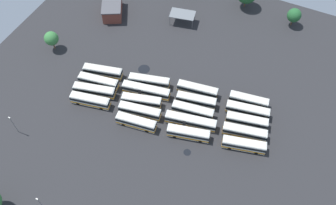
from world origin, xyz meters
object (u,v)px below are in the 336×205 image
Objects in this scene: bus_row2_slot1 at (190,121)px; depot_building at (112,8)px; bus_row1_slot2 at (142,101)px; bus_row2_slot3 at (196,100)px; bus_row1_slot3 at (146,90)px; bus_row3_slot0 at (244,145)px; bus_row1_slot0 at (136,122)px; bus_row3_slot3 at (248,110)px; maintenance_shelter at (183,14)px; bus_row0_slot2 at (94,91)px; bus_row3_slot2 at (247,121)px; bus_row1_slot4 at (149,81)px; bus_row1_slot1 at (140,111)px; bus_row2_slot2 at (193,111)px; tree_northeast at (294,15)px; bus_row3_slot4 at (249,101)px; bus_row0_slot4 at (103,72)px; bus_row3_slot1 at (245,132)px; bus_row0_slot1 at (90,100)px; lamp_post_near_entrance at (14,124)px; tree_northwest at (51,38)px; lamp_post_far_corner at (42,205)px; bus_row0_slot3 at (99,82)px; bus_row2_slot0 at (188,133)px; bus_row2_slot4 at (197,90)px.

depot_building is at bearing 144.62° from bus_row2_slot1.
bus_row1_slot2 and bus_row2_slot3 have the same top height.
bus_row3_slot0 is at bearing -8.58° from bus_row1_slot3.
bus_row1_slot0 and bus_row3_slot3 have the same top height.
maintenance_shelter reaches higher than bus_row1_slot3.
bus_row0_slot2 is 45.87m from bus_row3_slot2.
bus_row1_slot0 is (16.76, -4.48, -0.00)m from bus_row0_slot2.
bus_row1_slot4 is 1.06× the size of bus_row2_slot3.
bus_row1_slot1 is 14.94m from bus_row2_slot1.
bus_row1_slot4 is at bearing 101.31° from bus_row1_slot3.
tree_northeast is (16.36, 49.78, 2.59)m from bus_row2_slot2.
bus_row3_slot0 is at bearing 11.89° from bus_row1_slot0.
bus_row0_slot2 is 1.01× the size of bus_row1_slot4.
bus_row3_slot4 is (43.09, 16.53, -0.00)m from bus_row0_slot2.
bus_row1_slot4 is at bearing 10.86° from bus_row0_slot4.
bus_row1_slot4 is 15.87m from bus_row2_slot3.
bus_row3_slot1 is at bearing -14.21° from bus_row2_slot3.
bus_row0_slot1 is at bearing -163.36° from bus_row3_slot2.
lamp_post_near_entrance reaches higher than tree_northeast.
tree_northeast reaches higher than bus_row1_slot2.
bus_row3_slot1 is 68.25m from tree_northwest.
lamp_post_far_corner is at bearing -35.77° from lamp_post_near_entrance.
bus_row3_slot2 and bus_row3_slot4 have the same top height.
bus_row0_slot1 and bus_row0_slot3 have the same top height.
bus_row0_slot1 and bus_row2_slot0 have the same top height.
depot_building is 73.36m from lamp_post_far_corner.
bus_row2_slot2 is at bearing 178.67° from bus_row3_slot1.
bus_row2_slot4 is at bearing 177.66° from bus_row3_slot3.
bus_row1_slot0 is at bearing -82.47° from maintenance_shelter.
tree_northwest reaches higher than bus_row3_slot2.
bus_row1_slot2 is 1.00× the size of bus_row2_slot3.
bus_row3_slot4 is (13.46, 10.45, -0.00)m from bus_row2_slot2.
bus_row2_slot4 and bus_row3_slot1 have the same top height.
bus_row3_slot4 is (15.20, 2.83, -0.00)m from bus_row2_slot4.
bus_row0_slot3 is at bearing 177.41° from bus_row1_slot2.
bus_row0_slot4 is 16.89m from bus_row1_slot2.
lamp_post_near_entrance reaches higher than tree_northwest.
tree_northeast is at bearing 23.61° from maintenance_shelter.
tree_northeast reaches higher than bus_row2_slot3.
bus_row0_slot2 and bus_row2_slot3 have the same top height.
bus_row1_slot1 is 1.81× the size of tree_northwest.
bus_row0_slot3 and bus_row2_slot2 have the same top height.
bus_row2_slot1 is (17.21, -7.85, 0.00)m from bus_row1_slot4.
bus_row2_slot0 is at bearing -37.93° from depot_building.
lamp_post_far_corner is (-35.41, -48.98, 2.82)m from bus_row3_slot3.
maintenance_shelter is at bearing 95.36° from bus_row1_slot3.
bus_row0_slot3 is at bearing 155.55° from bus_row1_slot0.
tree_northeast is at bearing 71.80° from bus_row2_slot2.
maintenance_shelter reaches higher than bus_row2_slot1.
bus_row0_slot3 and bus_row1_slot4 have the same top height.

